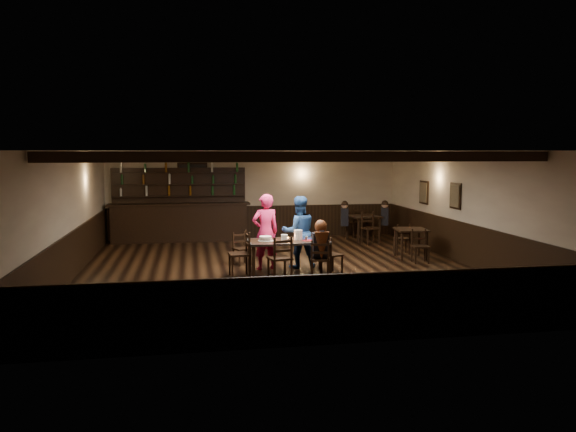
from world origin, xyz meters
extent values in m
plane|color=black|center=(0.00, 0.00, 0.00)|extent=(10.00, 10.00, 0.00)
cube|color=beige|center=(0.00, 5.00, 1.35)|extent=(9.00, 0.02, 2.70)
cube|color=beige|center=(0.00, -5.00, 1.35)|extent=(9.00, 0.02, 2.70)
cube|color=beige|center=(-4.50, 0.00, 1.35)|extent=(0.02, 10.00, 2.70)
cube|color=beige|center=(4.50, 0.00, 1.35)|extent=(0.02, 10.00, 2.70)
cube|color=silver|center=(0.00, 0.00, 2.70)|extent=(9.00, 10.00, 0.02)
cube|color=black|center=(0.00, 4.97, 0.50)|extent=(9.00, 0.04, 1.00)
cube|color=black|center=(0.00, -4.97, 0.50)|extent=(9.00, 0.04, 1.00)
cube|color=black|center=(-4.47, 0.00, 0.50)|extent=(0.04, 10.00, 1.00)
cube|color=black|center=(4.47, 0.00, 0.50)|extent=(0.04, 10.00, 1.00)
cube|color=black|center=(-1.90, 4.97, 1.85)|extent=(0.90, 0.03, 1.00)
cube|color=black|center=(-1.90, 4.95, 1.85)|extent=(0.80, 0.02, 0.90)
cube|color=black|center=(4.47, 0.50, 1.60)|extent=(0.03, 0.55, 0.65)
cube|color=#72664C|center=(4.45, 0.50, 1.60)|extent=(0.02, 0.45, 0.55)
cube|color=black|center=(4.47, 2.40, 1.55)|extent=(0.03, 0.55, 0.65)
cube|color=#72664C|center=(4.45, 2.40, 1.55)|extent=(0.02, 0.45, 0.55)
cube|color=black|center=(0.00, -3.00, 2.60)|extent=(8.90, 0.18, 0.18)
cube|color=black|center=(0.00, -1.00, 2.60)|extent=(8.90, 0.18, 0.18)
cube|color=black|center=(0.00, 1.00, 2.60)|extent=(8.90, 0.18, 0.18)
cube|color=black|center=(0.00, 3.00, 2.60)|extent=(8.90, 0.18, 0.18)
cube|color=black|center=(-0.69, -0.80, 0.35)|extent=(0.06, 0.06, 0.71)
cube|color=black|center=(-0.70, -0.04, 0.35)|extent=(0.06, 0.06, 0.71)
cube|color=black|center=(0.94, -0.78, 0.35)|extent=(0.06, 0.06, 0.71)
cube|color=black|center=(0.93, -0.02, 0.35)|extent=(0.06, 0.06, 0.71)
cube|color=black|center=(0.12, -0.41, 0.73)|extent=(1.76, 0.90, 0.04)
cube|color=#A5A8AD|center=(0.12, 0.01, 0.73)|extent=(1.75, 0.05, 0.05)
cube|color=#A5A8AD|center=(0.13, -0.83, 0.73)|extent=(1.75, 0.05, 0.05)
cube|color=#A5A8AD|center=(0.98, -0.40, 0.73)|extent=(0.04, 0.88, 0.05)
cube|color=#A5A8AD|center=(-0.74, -0.42, 0.73)|extent=(0.04, 0.88, 0.05)
cube|color=black|center=(-0.02, -0.77, 0.23)|extent=(0.04, 0.04, 0.45)
cube|color=black|center=(0.06, -1.12, 0.23)|extent=(0.04, 0.04, 0.45)
cube|color=black|center=(-0.38, -0.86, 0.23)|extent=(0.04, 0.04, 0.45)
cube|color=black|center=(-0.30, -1.20, 0.23)|extent=(0.04, 0.04, 0.45)
cube|color=black|center=(-0.16, -0.99, 0.47)|extent=(0.52, 0.51, 0.04)
cube|color=black|center=(-0.12, -1.16, 0.71)|extent=(0.44, 0.14, 0.47)
cube|color=black|center=(-0.12, -1.16, 0.66)|extent=(0.37, 0.11, 0.05)
cube|color=black|center=(-0.12, -1.16, 0.85)|extent=(0.37, 0.11, 0.05)
cube|color=black|center=(0.90, -0.91, 0.20)|extent=(0.04, 0.04, 0.41)
cube|color=black|center=(0.83, -1.22, 0.20)|extent=(0.04, 0.04, 0.41)
cube|color=black|center=(0.57, -0.83, 0.20)|extent=(0.04, 0.04, 0.41)
cube|color=black|center=(0.50, -1.14, 0.20)|extent=(0.04, 0.04, 0.41)
cube|color=black|center=(0.70, -1.02, 0.43)|extent=(0.48, 0.46, 0.04)
cube|color=black|center=(0.66, -1.18, 0.64)|extent=(0.39, 0.13, 0.43)
cube|color=black|center=(0.66, -1.18, 0.60)|extent=(0.34, 0.10, 0.05)
cube|color=black|center=(0.66, -1.18, 0.77)|extent=(0.34, 0.10, 0.05)
cube|color=black|center=(-1.16, -0.30, 0.24)|extent=(0.04, 0.04, 0.47)
cube|color=black|center=(-0.79, -0.27, 0.24)|extent=(0.04, 0.04, 0.47)
cube|color=black|center=(-1.13, -0.69, 0.24)|extent=(0.04, 0.04, 0.47)
cube|color=black|center=(-0.76, -0.67, 0.24)|extent=(0.04, 0.04, 0.47)
cube|color=black|center=(-0.96, -0.48, 0.49)|extent=(0.47, 0.49, 0.04)
cube|color=black|center=(-0.78, -0.47, 0.74)|extent=(0.07, 0.46, 0.49)
cube|color=black|center=(-0.78, -0.47, 0.69)|extent=(0.06, 0.39, 0.05)
cube|color=black|center=(-0.78, -0.47, 0.89)|extent=(0.06, 0.39, 0.05)
cube|color=black|center=(1.29, -0.60, 0.20)|extent=(0.04, 0.04, 0.40)
cube|color=black|center=(1.00, -0.73, 0.20)|extent=(0.04, 0.04, 0.40)
cube|color=black|center=(1.16, -0.29, 0.20)|extent=(0.04, 0.04, 0.40)
cube|color=black|center=(0.87, -0.42, 0.20)|extent=(0.04, 0.04, 0.40)
cube|color=black|center=(1.08, -0.51, 0.42)|extent=(0.50, 0.51, 0.04)
cube|color=black|center=(0.94, -0.58, 0.63)|extent=(0.19, 0.37, 0.42)
cube|color=black|center=(0.94, -0.58, 0.59)|extent=(0.16, 0.32, 0.05)
cube|color=black|center=(0.94, -0.58, 0.75)|extent=(0.16, 0.32, 0.05)
cube|color=black|center=(-0.87, 0.58, 0.19)|extent=(0.04, 0.04, 0.37)
cube|color=black|center=(-0.99, 0.85, 0.19)|extent=(0.04, 0.04, 0.37)
cube|color=black|center=(-0.58, 0.71, 0.19)|extent=(0.04, 0.04, 0.37)
cube|color=black|center=(-0.71, 0.98, 0.19)|extent=(0.04, 0.04, 0.37)
cube|color=black|center=(-0.79, 0.78, 0.39)|extent=(0.47, 0.47, 0.03)
cube|color=black|center=(-0.85, 0.92, 0.58)|extent=(0.34, 0.18, 0.39)
cube|color=black|center=(-0.85, 0.92, 0.54)|extent=(0.29, 0.15, 0.04)
cube|color=black|center=(-0.85, 0.92, 0.70)|extent=(0.29, 0.15, 0.04)
imported|color=#F82485|center=(-0.31, 0.19, 0.86)|extent=(0.70, 0.54, 1.73)
imported|color=navy|center=(0.48, 0.24, 0.83)|extent=(0.84, 0.67, 1.67)
cube|color=black|center=(0.70, -0.90, 0.52)|extent=(0.32, 0.32, 0.13)
cube|color=black|center=(0.70, -1.02, 0.75)|extent=(0.34, 0.20, 0.48)
cylinder|color=black|center=(0.70, -1.02, 0.97)|extent=(0.10, 0.34, 0.34)
sphere|color=#D8A384|center=(0.70, -1.02, 1.12)|extent=(0.21, 0.21, 0.21)
sphere|color=#3B1C0D|center=(0.70, -1.05, 1.13)|extent=(0.26, 0.26, 0.26)
cone|color=#3B1C0D|center=(0.70, -1.15, 0.73)|extent=(0.20, 0.20, 0.60)
cylinder|color=white|center=(-0.38, -0.40, 0.76)|extent=(0.34, 0.34, 0.01)
cylinder|color=white|center=(-0.38, -0.40, 0.81)|extent=(0.27, 0.27, 0.09)
cylinder|color=silver|center=(-0.38, -0.40, 0.79)|extent=(0.29, 0.29, 0.04)
cylinder|color=white|center=(0.03, -0.45, 0.82)|extent=(0.15, 0.15, 0.14)
cylinder|color=white|center=(0.35, -0.36, 0.86)|extent=(0.19, 0.19, 0.22)
cylinder|color=#A5A8AD|center=(0.13, -0.31, 0.77)|extent=(0.05, 0.05, 0.03)
sphere|color=orange|center=(0.13, -0.31, 0.80)|extent=(0.03, 0.03, 0.03)
cylinder|color=silver|center=(0.51, -0.50, 0.80)|extent=(0.04, 0.04, 0.10)
cylinder|color=#A5A8AD|center=(0.49, -0.52, 0.80)|extent=(0.04, 0.04, 0.10)
cylinder|color=silver|center=(0.42, -0.31, 0.80)|extent=(0.06, 0.06, 0.10)
cube|color=maroon|center=(0.57, -0.48, 0.75)|extent=(0.30, 0.26, 0.00)
cube|color=navy|center=(0.64, -0.27, 0.75)|extent=(0.41, 0.38, 0.00)
cube|color=black|center=(-2.30, 4.65, 0.55)|extent=(3.98, 0.60, 1.10)
cube|color=black|center=(-2.30, 4.65, 1.12)|extent=(4.18, 0.70, 0.05)
cube|color=black|center=(-2.30, 4.92, 1.10)|extent=(3.98, 0.10, 2.20)
cube|color=black|center=(-2.30, 4.82, 1.35)|extent=(3.88, 0.22, 0.03)
cube|color=black|center=(-2.30, 4.82, 1.70)|extent=(3.88, 0.22, 0.03)
cube|color=black|center=(-2.30, 4.82, 2.05)|extent=(3.88, 0.22, 0.03)
cube|color=black|center=(3.50, 0.90, 0.73)|extent=(0.82, 0.82, 0.04)
cube|color=black|center=(3.16, 0.62, 0.35)|extent=(0.05, 0.05, 0.71)
cube|color=black|center=(3.21, 1.24, 0.35)|extent=(0.05, 0.05, 0.71)
cube|color=black|center=(3.78, 0.56, 0.35)|extent=(0.05, 0.05, 0.71)
cube|color=black|center=(3.83, 1.18, 0.35)|extent=(0.05, 0.05, 0.71)
cube|color=black|center=(3.17, 3.86, 0.73)|extent=(1.04, 1.04, 0.04)
cube|color=black|center=(2.90, 3.43, 0.35)|extent=(0.05, 0.05, 0.71)
cube|color=black|center=(2.74, 4.14, 0.35)|extent=(0.05, 0.05, 0.71)
cube|color=black|center=(3.60, 3.58, 0.35)|extent=(0.05, 0.05, 0.71)
cube|color=black|center=(3.45, 4.29, 0.35)|extent=(0.05, 0.05, 0.71)
cube|color=black|center=(2.59, 3.86, 0.73)|extent=(0.30, 0.40, 0.52)
sphere|color=#D8A384|center=(2.59, 3.86, 1.08)|extent=(0.20, 0.20, 0.20)
sphere|color=black|center=(2.59, 3.86, 1.11)|extent=(0.21, 0.21, 0.21)
cube|color=black|center=(3.83, 3.78, 0.73)|extent=(0.33, 0.42, 0.52)
sphere|color=#D8A384|center=(3.83, 3.78, 1.08)|extent=(0.20, 0.20, 0.20)
sphere|color=black|center=(3.83, 3.78, 1.11)|extent=(0.21, 0.21, 0.21)
camera|label=1|loc=(-1.97, -12.37, 2.68)|focal=35.00mm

